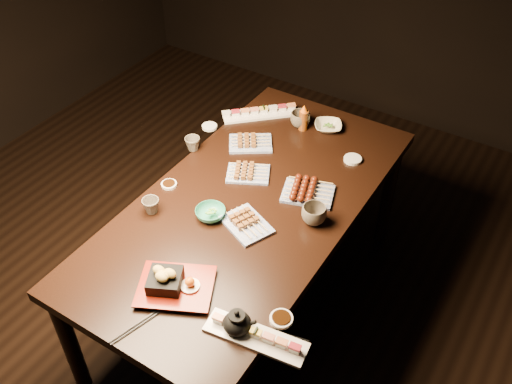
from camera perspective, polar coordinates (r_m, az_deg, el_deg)
ground at (r=3.09m, az=-9.10°, el=-13.17°), size 5.00×5.00×0.00m
dining_table at (r=2.86m, az=-0.54°, el=-6.53°), size 1.33×1.97×0.75m
sushi_platter_near at (r=2.09m, az=-0.02°, el=-14.05°), size 0.39×0.16×0.05m
sushi_platter_far at (r=3.14m, az=0.30°, el=8.08°), size 0.36×0.36×0.05m
yakitori_plate_center at (r=2.72m, az=-0.80°, el=2.14°), size 0.25×0.22×0.05m
yakitori_plate_right at (r=2.46m, az=-0.96°, el=-2.95°), size 0.26×0.23×0.05m
yakitori_plate_left at (r=2.91m, az=-0.56°, el=5.20°), size 0.27×0.25×0.06m
tsukune_plate at (r=2.62m, az=5.22°, el=0.18°), size 0.27×0.23×0.06m
edamame_bowl_green at (r=2.51m, az=-4.58°, el=-2.14°), size 0.18×0.18×0.04m
edamame_bowl_cream at (r=3.05m, az=7.22°, el=6.52°), size 0.19×0.19×0.04m
tempura_tray at (r=2.22m, az=-8.12°, el=-8.75°), size 0.36×0.34×0.11m
teacup_near_left at (r=2.56m, az=-10.45°, el=-1.38°), size 0.11×0.11×0.07m
teacup_mid_right at (r=2.48m, az=5.81°, el=-2.25°), size 0.15×0.15×0.09m
teacup_far_left at (r=2.89m, az=-6.35°, el=4.81°), size 0.09×0.09×0.07m
teacup_far_right at (r=3.05m, az=4.43°, el=7.26°), size 0.13×0.13×0.08m
teapot at (r=2.09m, az=-1.91°, el=-12.78°), size 0.16×0.16×0.10m
condiment_bottle at (r=3.01m, az=4.78°, el=7.45°), size 0.07×0.07×0.15m
sauce_dish_west at (r=2.70m, az=-8.69°, el=0.75°), size 0.08×0.08×0.01m
sauce_dish_east at (r=2.86m, az=9.64°, el=3.25°), size 0.09×0.09×0.02m
sauce_dish_se at (r=2.15m, az=2.54°, el=-12.56°), size 0.09×0.09×0.02m
sauce_dish_nw at (r=3.06m, az=-4.67°, el=6.54°), size 0.10×0.10×0.01m
chopsticks_near at (r=2.18m, az=-12.03°, el=-13.09°), size 0.08×0.21×0.01m
chopsticks_se at (r=2.12m, az=2.21°, el=-13.95°), size 0.23×0.07×0.01m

